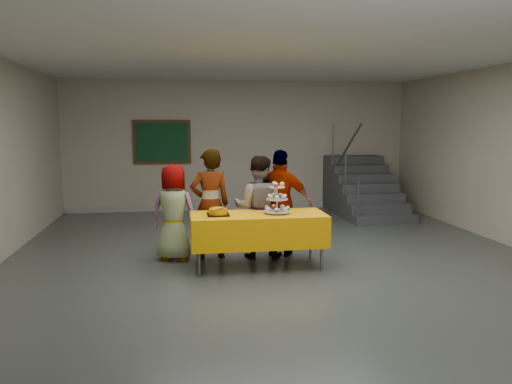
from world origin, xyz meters
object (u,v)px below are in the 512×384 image
schoolchild_a (174,212)px  schoolchild_c (258,207)px  bear_cake (218,211)px  staircase (361,191)px  bake_table (258,229)px  cupcake_stand (277,201)px  schoolchild_d (281,203)px  schoolchild_b (210,204)px  noticeboard (162,142)px

schoolchild_a → schoolchild_c: size_ratio=0.93×
bear_cake → schoolchild_a: schoolchild_a is taller
staircase → bear_cake: bearing=-131.7°
bake_table → staircase: staircase is taller
schoolchild_c → cupcake_stand: bearing=123.4°
bear_cake → schoolchild_d: bearing=31.2°
schoolchild_a → schoolchild_d: schoolchild_d is taller
schoolchild_a → schoolchild_c: (1.25, -0.06, 0.06)m
cupcake_stand → schoolchild_c: schoolchild_c is taller
bear_cake → schoolchild_a: size_ratio=0.25×
bake_table → schoolchild_c: bearing=81.3°
cupcake_stand → schoolchild_b: 1.09m
cupcake_stand → schoolchild_d: (0.18, 0.60, -0.12)m
bake_table → schoolchild_c: (0.08, 0.54, 0.22)m
bake_table → schoolchild_a: (-1.17, 0.60, 0.16)m
cupcake_stand → bear_cake: cupcake_stand is taller
bear_cake → schoolchild_b: (-0.07, 0.61, -0.00)m
schoolchild_a → staircase: bearing=-120.1°
cupcake_stand → staircase: staircase is taller
bake_table → schoolchild_a: schoolchild_a is taller
bake_table → cupcake_stand: (0.27, -0.01, 0.38)m
schoolchild_a → schoolchild_b: schoolchild_b is taller
bear_cake → noticeboard: bearing=100.3°
bake_table → cupcake_stand: cupcake_stand is taller
schoolchild_a → schoolchild_b: size_ratio=0.87×
staircase → noticeboard: 4.68m
schoolchild_c → schoolchild_d: 0.37m
bear_cake → schoolchild_b: size_ratio=0.22×
noticeboard → schoolchild_b: bearing=-79.1°
cupcake_stand → noticeboard: size_ratio=0.34×
bear_cake → schoolchild_d: (1.01, 0.61, -0.01)m
bake_table → staircase: bearing=53.0°
noticeboard → cupcake_stand: bearing=-70.5°
schoolchild_d → staircase: 4.29m
schoolchild_c → staircase: bearing=-115.6°
schoolchild_a → noticeboard: 4.34m
schoolchild_b → schoolchild_d: 1.08m
schoolchild_a → staircase: staircase is taller
schoolchild_d → noticeboard: noticeboard is taller
cupcake_stand → noticeboard: 5.18m
bake_table → cupcake_stand: bearing=-1.7°
schoolchild_c → noticeboard: size_ratio=1.19×
cupcake_stand → schoolchild_d: bearing=73.3°
bake_table → bear_cake: bearing=-177.7°
cupcake_stand → schoolchild_c: size_ratio=0.29×
bake_table → bear_cake: 0.62m
bake_table → cupcake_stand: 0.47m
schoolchild_c → bake_table: bearing=96.0°
schoolchild_b → noticeboard: size_ratio=1.27×
noticeboard → schoolchild_c: bearing=-70.4°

